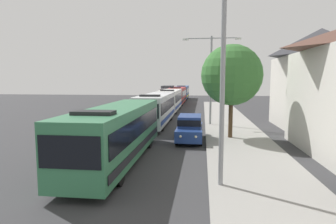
{
  "coord_description": "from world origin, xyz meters",
  "views": [
    {
      "loc": [
        3.3,
        -1.87,
        4.54
      ],
      "look_at": [
        0.77,
        19.04,
        2.14
      ],
      "focal_mm": 30.56,
      "sensor_mm": 36.0,
      "label": 1
    }
  ],
  "objects_px": {
    "white_suv": "(190,127)",
    "box_truck_oncoming": "(167,92)",
    "streetlamp_near": "(223,62)",
    "bus_lead": "(118,131)",
    "bus_middle": "(170,99)",
    "bus_fourth_in_line": "(177,95)",
    "bus_second_in_line": "(156,108)",
    "roadside_tree": "(232,75)",
    "bus_rear": "(182,92)",
    "streetlamp_mid": "(211,71)"
  },
  "relations": [
    {
      "from": "white_suv",
      "to": "box_truck_oncoming",
      "type": "xyz_separation_m",
      "value": [
        -7.0,
        43.23,
        0.67
      ]
    },
    {
      "from": "bus_middle",
      "to": "roadside_tree",
      "type": "xyz_separation_m",
      "value": [
        6.74,
        -18.68,
        3.17
      ]
    },
    {
      "from": "bus_fourth_in_line",
      "to": "roadside_tree",
      "type": "distance_m",
      "value": 31.79
    },
    {
      "from": "streetlamp_near",
      "to": "bus_lead",
      "type": "bearing_deg",
      "value": 148.19
    },
    {
      "from": "bus_lead",
      "to": "bus_second_in_line",
      "type": "relative_size",
      "value": 1.01
    },
    {
      "from": "bus_rear",
      "to": "box_truck_oncoming",
      "type": "bearing_deg",
      "value": -155.98
    },
    {
      "from": "roadside_tree",
      "to": "streetlamp_near",
      "type": "bearing_deg",
      "value": -97.55
    },
    {
      "from": "bus_rear",
      "to": "white_suv",
      "type": "xyz_separation_m",
      "value": [
        3.7,
        -44.7,
        -0.66
      ]
    },
    {
      "from": "box_truck_oncoming",
      "to": "bus_rear",
      "type": "bearing_deg",
      "value": 24.02
    },
    {
      "from": "streetlamp_mid",
      "to": "bus_rear",
      "type": "bearing_deg",
      "value": 98.23
    },
    {
      "from": "streetlamp_near",
      "to": "box_truck_oncoming",
      "type": "bearing_deg",
      "value": 99.43
    },
    {
      "from": "bus_lead",
      "to": "bus_rear",
      "type": "height_order",
      "value": "same"
    },
    {
      "from": "box_truck_oncoming",
      "to": "white_suv",
      "type": "bearing_deg",
      "value": -80.8
    },
    {
      "from": "bus_rear",
      "to": "streetlamp_near",
      "type": "distance_m",
      "value": 54.24
    },
    {
      "from": "streetlamp_near",
      "to": "bus_second_in_line",
      "type": "bearing_deg",
      "value": 108.13
    },
    {
      "from": "bus_second_in_line",
      "to": "streetlamp_mid",
      "type": "xyz_separation_m",
      "value": [
        5.4,
        0.03,
        3.63
      ]
    },
    {
      "from": "bus_fourth_in_line",
      "to": "bus_middle",
      "type": "bearing_deg",
      "value": -90.0
    },
    {
      "from": "bus_rear",
      "to": "streetlamp_near",
      "type": "bearing_deg",
      "value": -84.28
    },
    {
      "from": "bus_middle",
      "to": "streetlamp_mid",
      "type": "bearing_deg",
      "value": -66.28
    },
    {
      "from": "streetlamp_mid",
      "to": "streetlamp_near",
      "type": "bearing_deg",
      "value": -90.0
    },
    {
      "from": "bus_middle",
      "to": "roadside_tree",
      "type": "height_order",
      "value": "roadside_tree"
    },
    {
      "from": "bus_fourth_in_line",
      "to": "roadside_tree",
      "type": "bearing_deg",
      "value": -77.7
    },
    {
      "from": "bus_lead",
      "to": "bus_rear",
      "type": "xyz_separation_m",
      "value": [
        -0.0,
        50.5,
        -0.0
      ]
    },
    {
      "from": "white_suv",
      "to": "streetlamp_near",
      "type": "relative_size",
      "value": 0.57
    },
    {
      "from": "streetlamp_mid",
      "to": "bus_second_in_line",
      "type": "bearing_deg",
      "value": -179.65
    },
    {
      "from": "bus_rear",
      "to": "streetlamp_near",
      "type": "xyz_separation_m",
      "value": [
        5.4,
        -53.85,
        3.56
      ]
    },
    {
      "from": "white_suv",
      "to": "streetlamp_near",
      "type": "xyz_separation_m",
      "value": [
        1.7,
        -9.14,
        4.22
      ]
    },
    {
      "from": "bus_second_in_line",
      "to": "bus_middle",
      "type": "distance_m",
      "value": 12.32
    },
    {
      "from": "bus_rear",
      "to": "streetlamp_mid",
      "type": "distance_m",
      "value": 37.89
    },
    {
      "from": "bus_fourth_in_line",
      "to": "streetlamp_near",
      "type": "xyz_separation_m",
      "value": [
        5.4,
        -41.03,
        3.56
      ]
    },
    {
      "from": "bus_second_in_line",
      "to": "bus_fourth_in_line",
      "type": "height_order",
      "value": "same"
    },
    {
      "from": "bus_lead",
      "to": "bus_rear",
      "type": "bearing_deg",
      "value": 90.0
    },
    {
      "from": "bus_lead",
      "to": "bus_middle",
      "type": "height_order",
      "value": "same"
    },
    {
      "from": "bus_rear",
      "to": "box_truck_oncoming",
      "type": "distance_m",
      "value": 3.61
    },
    {
      "from": "bus_fourth_in_line",
      "to": "white_suv",
      "type": "bearing_deg",
      "value": -83.38
    },
    {
      "from": "white_suv",
      "to": "streetlamp_near",
      "type": "distance_m",
      "value": 10.21
    },
    {
      "from": "bus_second_in_line",
      "to": "roadside_tree",
      "type": "distance_m",
      "value": 9.8
    },
    {
      "from": "bus_rear",
      "to": "box_truck_oncoming",
      "type": "xyz_separation_m",
      "value": [
        -3.3,
        -1.47,
        0.01
      ]
    },
    {
      "from": "bus_middle",
      "to": "streetlamp_near",
      "type": "distance_m",
      "value": 29.52
    },
    {
      "from": "bus_lead",
      "to": "streetlamp_mid",
      "type": "relative_size",
      "value": 1.38
    },
    {
      "from": "bus_middle",
      "to": "bus_fourth_in_line",
      "type": "xyz_separation_m",
      "value": [
        0.0,
        12.22,
        0.0
      ]
    },
    {
      "from": "box_truck_oncoming",
      "to": "roadside_tree",
      "type": "xyz_separation_m",
      "value": [
        10.04,
        -42.25,
        3.16
      ]
    },
    {
      "from": "roadside_tree",
      "to": "white_suv",
      "type": "bearing_deg",
      "value": -162.14
    },
    {
      "from": "bus_middle",
      "to": "white_suv",
      "type": "bearing_deg",
      "value": -79.35
    },
    {
      "from": "bus_fourth_in_line",
      "to": "streetlamp_mid",
      "type": "relative_size",
      "value": 1.43
    },
    {
      "from": "white_suv",
      "to": "box_truck_oncoming",
      "type": "height_order",
      "value": "box_truck_oncoming"
    },
    {
      "from": "box_truck_oncoming",
      "to": "roadside_tree",
      "type": "height_order",
      "value": "roadside_tree"
    },
    {
      "from": "bus_second_in_line",
      "to": "white_suv",
      "type": "height_order",
      "value": "bus_second_in_line"
    },
    {
      "from": "box_truck_oncoming",
      "to": "streetlamp_near",
      "type": "xyz_separation_m",
      "value": [
        8.7,
        -52.38,
        3.55
      ]
    },
    {
      "from": "bus_rear",
      "to": "bus_second_in_line",
      "type": "bearing_deg",
      "value": -90.0
    }
  ]
}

